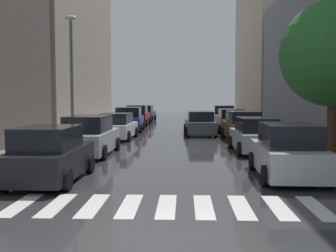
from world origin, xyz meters
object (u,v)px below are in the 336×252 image
object	(u,v)px
parked_car_left_sixth	(145,114)
car_midroad	(200,124)
parked_car_left_third	(117,127)
parked_car_right_fourth	(231,121)
parked_car_left_fourth	(129,120)
lamp_post_left	(72,70)
parked_car_right_nearest	(288,153)
street_tree_right	(334,54)
parked_car_right_fifth	(223,117)
parked_car_left_fifth	(138,116)
parked_car_right_second	(255,136)
parked_car_right_third	(243,126)
parked_car_left_second	(89,137)
parked_car_left_nearest	(49,156)

from	to	relation	value
parked_car_left_sixth	car_midroad	bearing A→B (deg)	-158.56
parked_car_left_third	parked_car_right_fourth	distance (m)	9.19
car_midroad	parked_car_right_fourth	bearing A→B (deg)	-48.00
parked_car_left_fourth	lamp_post_left	bearing A→B (deg)	166.97
parked_car_right_nearest	lamp_post_left	distance (m)	12.89
street_tree_right	parked_car_right_fifth	bearing A→B (deg)	96.55
parked_car_left_fourth	street_tree_right	size ratio (longest dim) A/B	0.68
parked_car_right_fifth	car_midroad	distance (m)	8.25
parked_car_left_fifth	lamp_post_left	size ratio (longest dim) A/B	0.61
parked_car_left_sixth	parked_car_right_second	distance (m)	24.54
parked_car_left_fourth	parked_car_right_third	xyz separation A→B (m)	(7.68, -5.77, -0.02)
parked_car_left_sixth	parked_car_right_fifth	bearing A→B (deg)	-130.60
parked_car_left_fourth	parked_car_left_second	bearing A→B (deg)	177.79
parked_car_left_fourth	lamp_post_left	distance (m)	9.73
parked_car_left_fifth	parked_car_left_third	bearing A→B (deg)	-178.51
lamp_post_left	street_tree_right	bearing A→B (deg)	-25.57
parked_car_left_fifth	parked_car_right_nearest	distance (m)	24.75
parked_car_right_nearest	parked_car_left_fourth	bearing A→B (deg)	24.95
parked_car_left_nearest	parked_car_right_third	bearing A→B (deg)	-31.56
street_tree_right	parked_car_left_fourth	bearing A→B (deg)	124.04
parked_car_left_sixth	car_midroad	distance (m)	15.80
parked_car_left_second	car_midroad	size ratio (longest dim) A/B	0.97
parked_car_left_fifth	parked_car_right_second	world-z (taller)	parked_car_left_fifth
parked_car_left_second	parked_car_left_fourth	distance (m)	12.36
parked_car_right_fourth	parked_car_left_fourth	bearing A→B (deg)	85.99
street_tree_right	lamp_post_left	xyz separation A→B (m)	(-11.68, 5.59, -0.23)
parked_car_left_nearest	street_tree_right	xyz separation A→B (m)	(9.93, 3.47, 3.47)
parked_car_right_third	parked_car_left_nearest	bearing A→B (deg)	144.94
parked_car_left_nearest	street_tree_right	world-z (taller)	street_tree_right
parked_car_left_nearest	parked_car_left_sixth	size ratio (longest dim) A/B	0.93
parked_car_right_nearest	lamp_post_left	world-z (taller)	lamp_post_left
parked_car_left_second	street_tree_right	xyz separation A→B (m)	(9.99, -2.23, 3.45)
parked_car_right_second	parked_car_left_nearest	bearing A→B (deg)	130.60
parked_car_left_second	parked_car_left_third	bearing A→B (deg)	-0.05
parked_car_left_sixth	parked_car_right_fourth	world-z (taller)	parked_car_right_fourth
parked_car_left_third	parked_car_left_fifth	distance (m)	11.93
parked_car_left_fifth	parked_car_right_fifth	xyz separation A→B (m)	(7.65, -1.07, 0.00)
parked_car_left_second	car_midroad	bearing A→B (deg)	-27.80
parked_car_left_sixth	parked_car_right_fifth	world-z (taller)	parked_car_right_fifth
parked_car_left_second	parked_car_right_nearest	world-z (taller)	parked_car_left_second
parked_car_left_sixth	parked_car_right_second	world-z (taller)	parked_car_right_second
parked_car_left_fourth	parked_car_right_third	distance (m)	9.61
parked_car_left_fifth	parked_car_right_nearest	world-z (taller)	parked_car_left_fifth
parked_car_left_second	parked_car_right_second	xyz separation A→B (m)	(7.67, 1.22, -0.06)
parked_car_left_third	street_tree_right	world-z (taller)	street_tree_right
parked_car_left_nearest	parked_car_left_second	xyz separation A→B (m)	(-0.06, 5.70, 0.02)
lamp_post_left	parked_car_left_nearest	bearing A→B (deg)	-79.06
street_tree_right	parked_car_right_second	bearing A→B (deg)	123.91
parked_car_right_fifth	lamp_post_left	xyz separation A→B (m)	(-9.40, -14.22, 3.20)
parked_car_left_nearest	lamp_post_left	distance (m)	9.78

